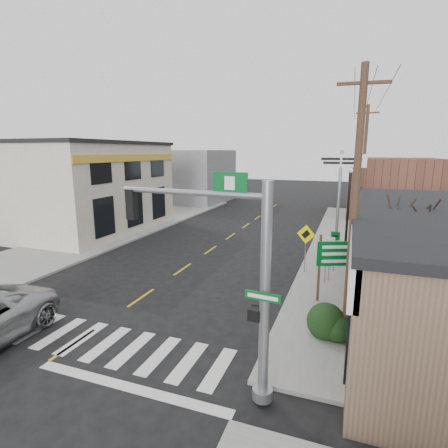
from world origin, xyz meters
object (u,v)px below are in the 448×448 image
(fire_hydrant, at_px, (348,309))
(utility_pole_far, at_px, (363,166))
(bare_tree, at_px, (413,207))
(guide_sign, at_px, (337,260))
(traffic_signal_pole, at_px, (238,268))
(utility_pole_near, at_px, (354,208))
(dance_center_sign, at_px, (340,174))
(lamp_post, at_px, (349,208))

(fire_hydrant, relative_size, utility_pole_far, 0.06)
(bare_tree, bearing_deg, guide_sign, 177.36)
(traffic_signal_pole, height_order, fire_hydrant, traffic_signal_pole)
(utility_pole_near, relative_size, utility_pole_far, 0.89)
(utility_pole_far, bearing_deg, bare_tree, -83.73)
(utility_pole_far, bearing_deg, guide_sign, -92.61)
(dance_center_sign, bearing_deg, lamp_post, -68.49)
(traffic_signal_pole, bearing_deg, bare_tree, 59.53)
(bare_tree, bearing_deg, utility_pole_near, -127.34)
(guide_sign, relative_size, utility_pole_far, 0.29)
(bare_tree, bearing_deg, traffic_signal_pole, -125.29)
(traffic_signal_pole, distance_m, guide_sign, 7.05)
(utility_pole_near, distance_m, utility_pole_far, 18.78)
(guide_sign, bearing_deg, bare_tree, -25.74)
(guide_sign, xyz_separation_m, bare_tree, (2.50, -0.12, 2.35))
(guide_sign, distance_m, fire_hydrant, 1.97)
(dance_center_sign, xyz_separation_m, utility_pole_near, (0.82, -11.25, -0.32))
(fire_hydrant, xyz_separation_m, utility_pole_near, (-0.08, -1.60, 4.09))
(traffic_signal_pole, distance_m, utility_pole_near, 4.70)
(traffic_signal_pole, height_order, utility_pole_far, utility_pole_far)
(fire_hydrant, bearing_deg, guide_sign, 116.03)
(traffic_signal_pole, bearing_deg, dance_center_sign, 88.25)
(dance_center_sign, bearing_deg, fire_hydrant, -79.90)
(traffic_signal_pole, bearing_deg, guide_sign, 77.35)
(fire_hydrant, height_order, bare_tree, bare_tree)
(traffic_signal_pole, xyz_separation_m, fire_hydrant, (2.63, 5.41, -3.05))
(guide_sign, height_order, utility_pole_far, utility_pole_far)
(fire_hydrant, bearing_deg, utility_pole_far, 88.06)
(fire_hydrant, relative_size, lamp_post, 0.12)
(fire_hydrant, relative_size, dance_center_sign, 0.10)
(guide_sign, distance_m, bare_tree, 3.43)
(fire_hydrant, xyz_separation_m, utility_pole_far, (0.58, 17.15, 4.63))
(lamp_post, relative_size, dance_center_sign, 0.84)
(bare_tree, height_order, utility_pole_near, utility_pole_near)
(dance_center_sign, bearing_deg, bare_tree, -67.00)
(traffic_signal_pole, height_order, lamp_post, traffic_signal_pole)
(fire_hydrant, bearing_deg, bare_tree, 28.14)
(lamp_post, bearing_deg, traffic_signal_pole, -115.35)
(bare_tree, bearing_deg, dance_center_sign, 108.20)
(fire_hydrant, xyz_separation_m, bare_tree, (1.94, 1.04, 3.85))
(dance_center_sign, height_order, bare_tree, dance_center_sign)
(lamp_post, bearing_deg, utility_pole_far, 70.33)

